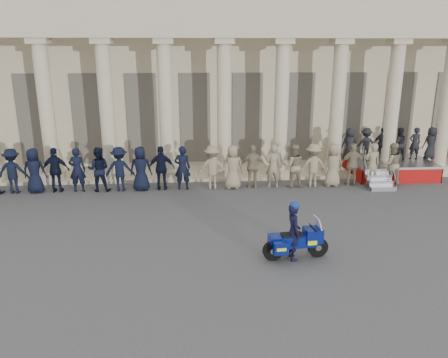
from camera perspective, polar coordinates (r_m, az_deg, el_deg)
ground at (r=13.02m, az=-3.20°, el=-9.98°), size 90.00×90.00×0.00m
building at (r=26.43m, az=-3.98°, el=13.68°), size 40.00×12.50×9.00m
officer_rank at (r=18.96m, az=-11.86°, el=1.32°), size 23.31×0.72×1.91m
reviewing_stand at (r=22.09m, az=20.59°, el=3.54°), size 4.75×3.72×2.30m
motorcycle at (r=12.80m, az=9.45°, el=-8.00°), size 1.95×0.82×1.25m
rider at (r=12.63m, az=9.06°, el=-6.66°), size 0.45×0.64×1.76m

